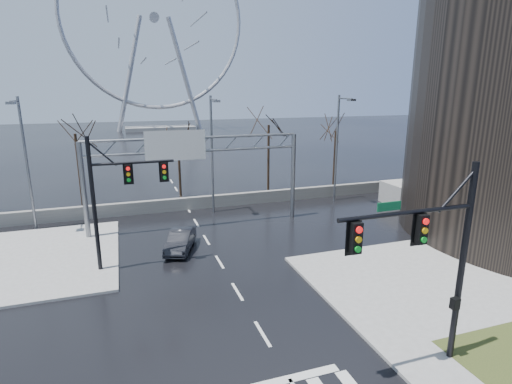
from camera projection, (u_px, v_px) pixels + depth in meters
name	position (u px, v px, depth m)	size (l,w,h in m)	color
ground	(262.00, 334.00, 17.60)	(260.00, 260.00, 0.00)	black
sidewalk_right_ext	(417.00, 279.00, 22.52)	(12.00, 10.00, 0.15)	gray
sidewalk_far	(35.00, 259.00, 25.17)	(10.00, 12.00, 0.15)	gray
barrier_wall	(188.00, 203.00, 35.81)	(52.00, 0.50, 1.10)	slate
signal_mast_near	(436.00, 250.00, 14.28)	(5.52, 0.41, 8.00)	black
signal_mast_far	(114.00, 191.00, 22.80)	(4.72, 0.41, 8.00)	black
sign_gantry	(191.00, 162.00, 29.92)	(16.36, 0.40, 7.60)	slate
streetlight_left	(25.00, 154.00, 29.08)	(0.50, 2.55, 10.00)	slate
streetlight_mid	(213.00, 146.00, 33.42)	(0.50, 2.55, 10.00)	slate
streetlight_right	(339.00, 140.00, 37.15)	(0.50, 2.55, 10.00)	slate
tree_left	(76.00, 143.00, 34.88)	(3.75, 3.75, 7.50)	black
tree_center	(178.00, 146.00, 38.80)	(3.25, 3.25, 6.50)	black
tree_right	(269.00, 133.00, 40.41)	(3.90, 3.90, 7.80)	black
tree_far_right	(336.00, 137.00, 43.55)	(3.40, 3.40, 6.80)	black
ferris_wheel	(155.00, 25.00, 99.84)	(45.00, 6.00, 50.91)	gray
car	(180.00, 240.00, 26.67)	(1.42, 4.08, 1.35)	black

